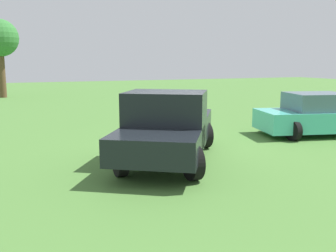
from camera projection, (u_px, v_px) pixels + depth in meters
name	position (u px, v px, depth m)	size (l,w,h in m)	color
ground_plane	(178.00, 151.00, 10.97)	(80.00, 80.00, 0.00)	#477533
pickup_truck	(167.00, 125.00, 9.67)	(5.24, 4.30, 1.82)	black
sedan_near	(320.00, 116.00, 13.23)	(2.88, 4.68, 1.48)	black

